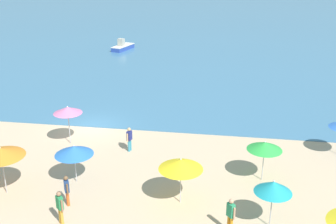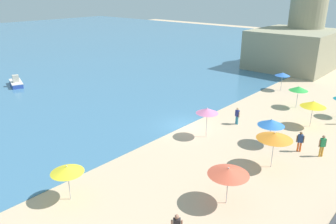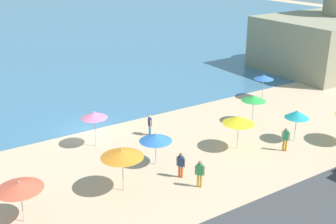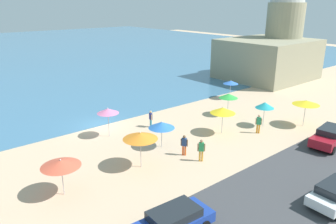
{
  "view_description": "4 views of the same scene",
  "coord_description": "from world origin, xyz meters",
  "px_view_note": "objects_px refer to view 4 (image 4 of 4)",
  "views": [
    {
      "loc": [
        9.64,
        -26.55,
        11.95
      ],
      "look_at": [
        5.52,
        -0.23,
        1.6
      ],
      "focal_mm": 45.0,
      "sensor_mm": 36.0,
      "label": 1
    },
    {
      "loc": [
        -21.46,
        -16.95,
        11.65
      ],
      "look_at": [
        -1.35,
        0.87,
        1.53
      ],
      "focal_mm": 35.0,
      "sensor_mm": 36.0,
      "label": 2
    },
    {
      "loc": [
        -10.92,
        -27.99,
        12.99
      ],
      "look_at": [
        5.4,
        -2.84,
        1.31
      ],
      "focal_mm": 45.0,
      "sensor_mm": 36.0,
      "label": 3
    },
    {
      "loc": [
        -13.44,
        -26.19,
        11.08
      ],
      "look_at": [
        4.67,
        -4.38,
        1.52
      ],
      "focal_mm": 35.0,
      "sensor_mm": 36.0,
      "label": 4
    }
  ],
  "objects_px": {
    "beach_umbrella_0": "(140,136)",
    "beach_umbrella_3": "(265,105)",
    "beach_umbrella_9": "(231,82)",
    "bather_2": "(151,118)",
    "beach_umbrella_5": "(228,96)",
    "parked_car_0": "(171,222)",
    "beach_umbrella_2": "(306,103)",
    "beach_umbrella_1": "(223,110)",
    "harbor_fortress": "(273,48)",
    "beach_umbrella_8": "(61,163)",
    "bather_3": "(259,123)",
    "parked_car_3": "(330,136)",
    "beach_umbrella_10": "(162,125)",
    "beach_umbrella_4": "(108,111)",
    "bather_1": "(201,149)",
    "bather_0": "(184,144)"
  },
  "relations": [
    {
      "from": "beach_umbrella_5",
      "to": "beach_umbrella_8",
      "type": "distance_m",
      "value": 19.2
    },
    {
      "from": "beach_umbrella_3",
      "to": "bather_3",
      "type": "height_order",
      "value": "beach_umbrella_3"
    },
    {
      "from": "beach_umbrella_2",
      "to": "beach_umbrella_1",
      "type": "bearing_deg",
      "value": 153.63
    },
    {
      "from": "beach_umbrella_4",
      "to": "parked_car_3",
      "type": "distance_m",
      "value": 18.26
    },
    {
      "from": "parked_car_3",
      "to": "harbor_fortress",
      "type": "xyz_separation_m",
      "value": [
        18.86,
        17.99,
        3.52
      ]
    },
    {
      "from": "beach_umbrella_10",
      "to": "bather_3",
      "type": "height_order",
      "value": "beach_umbrella_10"
    },
    {
      "from": "parked_car_0",
      "to": "harbor_fortress",
      "type": "bearing_deg",
      "value": 26.89
    },
    {
      "from": "beach_umbrella_2",
      "to": "bather_0",
      "type": "relative_size",
      "value": 1.56
    },
    {
      "from": "beach_umbrella_4",
      "to": "beach_umbrella_8",
      "type": "height_order",
      "value": "beach_umbrella_4"
    },
    {
      "from": "beach_umbrella_4",
      "to": "beach_umbrella_5",
      "type": "distance_m",
      "value": 12.54
    },
    {
      "from": "parked_car_0",
      "to": "beach_umbrella_2",
      "type": "bearing_deg",
      "value": 10.88
    },
    {
      "from": "beach_umbrella_0",
      "to": "beach_umbrella_10",
      "type": "relative_size",
      "value": 1.2
    },
    {
      "from": "beach_umbrella_4",
      "to": "beach_umbrella_2",
      "type": "bearing_deg",
      "value": -31.42
    },
    {
      "from": "beach_umbrella_3",
      "to": "beach_umbrella_4",
      "type": "xyz_separation_m",
      "value": [
        -12.35,
        7.05,
        0.26
      ]
    },
    {
      "from": "beach_umbrella_8",
      "to": "bather_3",
      "type": "bearing_deg",
      "value": -5.35
    },
    {
      "from": "parked_car_0",
      "to": "parked_car_3",
      "type": "xyz_separation_m",
      "value": [
        16.73,
        0.06,
        0.07
      ]
    },
    {
      "from": "beach_umbrella_3",
      "to": "parked_car_0",
      "type": "bearing_deg",
      "value": -159.68
    },
    {
      "from": "bather_0",
      "to": "bather_1",
      "type": "relative_size",
      "value": 0.95
    },
    {
      "from": "beach_umbrella_3",
      "to": "beach_umbrella_5",
      "type": "distance_m",
      "value": 4.21
    },
    {
      "from": "beach_umbrella_0",
      "to": "beach_umbrella_3",
      "type": "relative_size",
      "value": 1.1
    },
    {
      "from": "bather_0",
      "to": "bather_2",
      "type": "bearing_deg",
      "value": 75.79
    },
    {
      "from": "bather_2",
      "to": "harbor_fortress",
      "type": "xyz_separation_m",
      "value": [
        27.39,
        5.42,
        3.48
      ]
    },
    {
      "from": "beach_umbrella_10",
      "to": "parked_car_3",
      "type": "distance_m",
      "value": 13.55
    },
    {
      "from": "beach_umbrella_10",
      "to": "parked_car_0",
      "type": "relative_size",
      "value": 0.48
    },
    {
      "from": "beach_umbrella_5",
      "to": "parked_car_0",
      "type": "xyz_separation_m",
      "value": [
        -16.27,
        -10.28,
        -1.28
      ]
    },
    {
      "from": "beach_umbrella_2",
      "to": "beach_umbrella_4",
      "type": "height_order",
      "value": "beach_umbrella_4"
    },
    {
      "from": "beach_umbrella_4",
      "to": "harbor_fortress",
      "type": "distance_m",
      "value": 31.97
    },
    {
      "from": "beach_umbrella_2",
      "to": "bather_1",
      "type": "bearing_deg",
      "value": 175.37
    },
    {
      "from": "beach_umbrella_1",
      "to": "beach_umbrella_3",
      "type": "relative_size",
      "value": 1.03
    },
    {
      "from": "beach_umbrella_0",
      "to": "beach_umbrella_5",
      "type": "xyz_separation_m",
      "value": [
        13.29,
        3.45,
        -0.3
      ]
    },
    {
      "from": "beach_umbrella_4",
      "to": "bather_1",
      "type": "xyz_separation_m",
      "value": [
        2.8,
        -8.38,
        -1.37
      ]
    },
    {
      "from": "beach_umbrella_3",
      "to": "parked_car_3",
      "type": "relative_size",
      "value": 0.54
    },
    {
      "from": "beach_umbrella_1",
      "to": "beach_umbrella_3",
      "type": "distance_m",
      "value": 4.51
    },
    {
      "from": "beach_umbrella_4",
      "to": "bather_3",
      "type": "relative_size",
      "value": 1.51
    },
    {
      "from": "beach_umbrella_9",
      "to": "bather_2",
      "type": "relative_size",
      "value": 1.42
    },
    {
      "from": "beach_umbrella_2",
      "to": "parked_car_0",
      "type": "xyz_separation_m",
      "value": [
        -19.44,
        -3.74,
        -1.49
      ]
    },
    {
      "from": "beach_umbrella_4",
      "to": "bather_2",
      "type": "height_order",
      "value": "beach_umbrella_4"
    },
    {
      "from": "parked_car_3",
      "to": "bather_2",
      "type": "bearing_deg",
      "value": 124.18
    },
    {
      "from": "beach_umbrella_4",
      "to": "bather_3",
      "type": "xyz_separation_m",
      "value": [
        10.54,
        -7.79,
        -1.36
      ]
    },
    {
      "from": "beach_umbrella_10",
      "to": "parked_car_0",
      "type": "height_order",
      "value": "beach_umbrella_10"
    },
    {
      "from": "harbor_fortress",
      "to": "beach_umbrella_8",
      "type": "bearing_deg",
      "value": -163.82
    },
    {
      "from": "beach_umbrella_0",
      "to": "parked_car_0",
      "type": "xyz_separation_m",
      "value": [
        -2.98,
        -6.84,
        -1.58
      ]
    },
    {
      "from": "beach_umbrella_8",
      "to": "bather_3",
      "type": "relative_size",
      "value": 1.37
    },
    {
      "from": "beach_umbrella_1",
      "to": "beach_umbrella_2",
      "type": "distance_m",
      "value": 8.2
    },
    {
      "from": "beach_umbrella_0",
      "to": "parked_car_0",
      "type": "distance_m",
      "value": 7.62
    },
    {
      "from": "beach_umbrella_5",
      "to": "harbor_fortress",
      "type": "relative_size",
      "value": 0.17
    },
    {
      "from": "beach_umbrella_2",
      "to": "parked_car_0",
      "type": "distance_m",
      "value": 19.85
    },
    {
      "from": "bather_3",
      "to": "bather_1",
      "type": "bearing_deg",
      "value": -175.66
    },
    {
      "from": "beach_umbrella_2",
      "to": "beach_umbrella_9",
      "type": "height_order",
      "value": "beach_umbrella_2"
    },
    {
      "from": "beach_umbrella_2",
      "to": "beach_umbrella_9",
      "type": "xyz_separation_m",
      "value": [
        1.76,
        10.38,
        -0.26
      ]
    }
  ]
}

